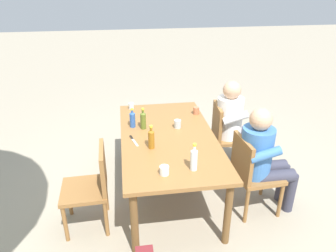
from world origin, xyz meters
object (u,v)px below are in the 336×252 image
Objects in this scene: cup_terracotta at (196,111)px; cup_glass at (131,106)px; bottle_clear at (194,159)px; cup_steel at (178,124)px; chair_near_right at (226,133)px; person_in_white_shirt at (235,121)px; bottle_amber at (151,138)px; cup_white at (164,170)px; bottle_olive at (143,120)px; chair_far_left at (92,184)px; chair_near_left at (251,171)px; backpack_by_far_side at (149,123)px; bottle_blue at (132,119)px; dining_table at (168,142)px; table_knife at (133,140)px; person_in_plaid_shirt at (263,156)px.

cup_terracotta is 1.14× the size of cup_glass.
cup_steel is (0.86, -0.00, -0.07)m from bottle_clear.
person_in_white_shirt is at bearing -93.54° from chair_near_right.
bottle_amber is 0.49m from cup_white.
cup_glass is (0.60, 0.11, -0.07)m from bottle_olive.
chair_near_left is at bearing -90.31° from chair_far_left.
bottle_blue is at bearing 166.75° from backpack_by_far_side.
cup_terracotta is 0.84m from cup_glass.
bottle_amber is at bearing 78.98° from chair_near_left.
backpack_by_far_side is (0.69, -0.28, -0.59)m from cup_glass.
bottle_clear is at bearing -82.43° from cup_white.
cup_glass reaches higher than dining_table.
person_in_white_shirt is 1.55m from backpack_by_far_side.
cup_glass is (1.05, 0.16, -0.07)m from bottle_amber.
chair_near_right is 0.74× the size of person_in_white_shirt.
cup_glass is at bearing 43.01° from chair_near_left.
chair_near_left is at bearing -132.65° from cup_steel.
bottle_blue is at bearing 179.34° from cup_glass.
bottle_blue is at bearing -31.92° from chair_far_left.
cup_terracotta is at bearing -13.98° from bottle_clear.
cup_glass is at bearing -1.17° from table_knife.
person_in_plaid_shirt is 1.10m from cup_white.
cup_white is at bearing 162.96° from cup_steel.
table_knife is (-0.05, 0.38, 0.08)m from dining_table.
bottle_olive is (-0.06, -0.12, 0.01)m from bottle_blue.
bottle_clear reaches higher than backpack_by_far_side.
cup_terracotta is at bearing 21.08° from chair_near_left.
chair_near_right is at bearing -140.75° from backpack_by_far_side.
chair_far_left is at bearing 117.82° from chair_near_right.
cup_terracotta is at bearing -72.55° from bottle_blue.
table_knife is (-0.87, 0.02, -0.04)m from cup_glass.
person_in_white_shirt is (0.42, -0.91, -0.00)m from dining_table.
chair_far_left is at bearing 131.26° from table_knife.
bottle_amber reaches higher than chair_near_left.
chair_near_left is 9.26× the size of cup_steel.
chair_far_left reaches higher than cup_white.
person_in_white_shirt is 1.36m from bottle_clear.
bottle_clear is 2.82× the size of cup_steel.
bottle_blue is 1.08m from bottle_clear.
chair_near_right is 1.26m from cup_glass.
bottle_clear is (-0.26, -0.94, 0.36)m from chair_far_left.
bottle_clear is at bearing -142.84° from bottle_amber.
bottle_olive is 0.63× the size of backpack_by_far_side.
bottle_olive is 0.39m from cup_steel.
bottle_blue reaches higher than chair_far_left.
bottle_blue is (-0.15, 1.17, 0.34)m from chair_near_right.
person_in_plaid_shirt is at bearing -86.82° from chair_near_left.
person_in_plaid_shirt reaches higher than chair_near_left.
cup_steel is (0.62, 0.67, 0.29)m from chair_near_left.
table_knife is (0.38, 1.29, 0.08)m from person_in_plaid_shirt.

